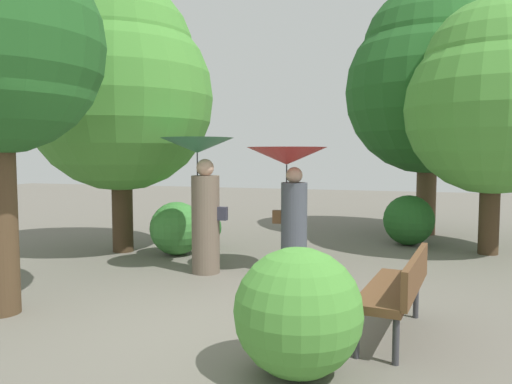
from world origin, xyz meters
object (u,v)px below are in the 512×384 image
person_left (202,184)px  person_right (289,182)px  park_bench (399,286)px  tree_near_right (429,78)px  tree_mid_left (120,84)px  tree_mid_right (494,95)px

person_left → person_right: person_left is taller
person_right → person_left: bearing=105.3°
person_left → person_right: bearing=-74.7°
person_right → park_bench: person_right is taller
person_right → tree_near_right: (2.08, 4.44, 2.08)m
tree_mid_left → tree_mid_right: 6.67m
park_bench → tree_near_right: 7.31m
person_left → tree_near_right: bearing=-35.8°
tree_mid_right → tree_near_right: bearing=117.3°
person_right → park_bench: (1.65, -2.23, -0.87)m
person_right → tree_near_right: tree_near_right is taller
tree_mid_left → tree_mid_right: tree_mid_left is taller
person_left → park_bench: bearing=-123.5°
tree_near_right → person_right: bearing=-115.1°
park_bench → tree_near_right: (0.43, 6.67, 2.95)m
person_left → park_bench: person_left is taller
person_right → tree_near_right: bearing=-26.0°
person_right → tree_near_right: size_ratio=0.35×
tree_mid_right → person_right: bearing=-141.6°
park_bench → tree_mid_left: (-4.97, 2.92, 2.55)m
person_right → tree_mid_right: tree_mid_right is taller
person_left → person_right: (1.27, 0.37, 0.03)m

